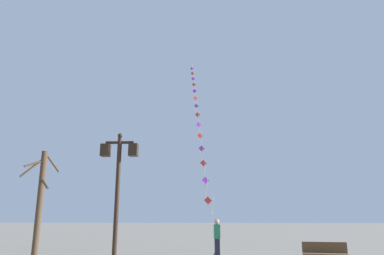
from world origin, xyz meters
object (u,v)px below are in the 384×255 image
object	(u,v)px
twin_lantern_lamp_post	(118,175)
bare_tree	(40,199)
park_bench	(326,255)
kite_train	(198,115)
kite_flyer	(217,238)

from	to	relation	value
twin_lantern_lamp_post	bare_tree	size ratio (longest dim) A/B	0.90
twin_lantern_lamp_post	park_bench	bearing A→B (deg)	22.12
twin_lantern_lamp_post	kite_train	size ratio (longest dim) A/B	0.20
kite_flyer	bare_tree	bearing A→B (deg)	79.23
kite_flyer	kite_train	bearing A→B (deg)	-0.00
kite_train	bare_tree	distance (m)	16.08
bare_tree	twin_lantern_lamp_post	bearing A→B (deg)	-46.82
kite_train	kite_flyer	size ratio (longest dim) A/B	13.10
twin_lantern_lamp_post	park_bench	world-z (taller)	twin_lantern_lamp_post
kite_flyer	bare_tree	distance (m)	8.60
kite_train	park_bench	size ratio (longest dim) A/B	13.60
twin_lantern_lamp_post	kite_train	world-z (taller)	kite_train
kite_train	twin_lantern_lamp_post	bearing A→B (deg)	-95.70
kite_flyer	park_bench	world-z (taller)	kite_flyer
twin_lantern_lamp_post	bare_tree	distance (m)	7.67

